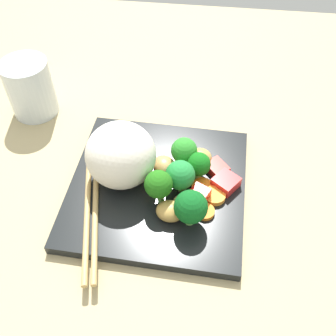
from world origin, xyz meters
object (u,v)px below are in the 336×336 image
object	(u,v)px
drinking_glass	(30,88)
square_plate	(158,187)
rice_mound	(121,155)
chopstick_pair	(91,205)
broccoli_floret_3	(198,165)
carrot_slice_3	(156,182)

from	to	relation	value
drinking_glass	square_plate	bearing A→B (deg)	-122.49
drinking_glass	rice_mound	bearing A→B (deg)	-127.54
rice_mound	chopstick_pair	distance (cm)	7.75
chopstick_pair	drinking_glass	distance (cm)	24.78
broccoli_floret_3	carrot_slice_3	bearing A→B (deg)	108.63
rice_mound	carrot_slice_3	size ratio (longest dim) A/B	3.27
square_plate	broccoli_floret_3	xyz separation A→B (cm)	(2.10, -5.50, 3.22)
broccoli_floret_3	chopstick_pair	size ratio (longest dim) A/B	0.19
square_plate	rice_mound	bearing A→B (deg)	80.61
rice_mound	broccoli_floret_3	size ratio (longest dim) A/B	2.22
chopstick_pair	broccoli_floret_3	bearing A→B (deg)	104.21
rice_mound	carrot_slice_3	distance (cm)	6.49
square_plate	carrot_slice_3	xyz separation A→B (cm)	(0.19, 0.17, 0.97)
chopstick_pair	carrot_slice_3	bearing A→B (deg)	109.49
square_plate	chopstick_pair	size ratio (longest dim) A/B	1.07
chopstick_pair	square_plate	bearing A→B (deg)	108.02
rice_mound	broccoli_floret_3	distance (cm)	10.80
rice_mound	broccoli_floret_3	bearing A→B (deg)	-83.17
rice_mound	drinking_glass	bearing A→B (deg)	52.46
square_plate	rice_mound	xyz separation A→B (cm)	(0.83, 5.04, 5.21)
rice_mound	square_plate	bearing A→B (deg)	-99.39
rice_mound	chopstick_pair	size ratio (longest dim) A/B	0.42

